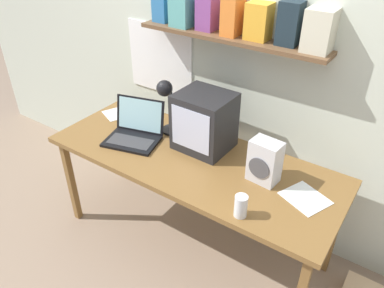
{
  "coord_description": "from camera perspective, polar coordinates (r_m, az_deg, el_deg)",
  "views": [
    {
      "loc": [
        1.1,
        -1.6,
        2.11
      ],
      "look_at": [
        0.0,
        0.0,
        0.85
      ],
      "focal_mm": 35.0,
      "sensor_mm": 36.0,
      "label": 1
    }
  ],
  "objects": [
    {
      "name": "ground_plane",
      "position": [
        2.87,
        0.0,
        -14.45
      ],
      "size": [
        12.0,
        12.0,
        0.0
      ],
      "primitive_type": "plane",
      "color": "gray"
    },
    {
      "name": "back_wall",
      "position": [
        2.5,
        6.61,
        13.97
      ],
      "size": [
        5.6,
        0.24,
        2.6
      ],
      "color": "beige",
      "rests_on": "ground_plane"
    },
    {
      "name": "corner_desk",
      "position": [
        2.4,
        0.0,
        -3.15
      ],
      "size": [
        1.9,
        0.74,
        0.75
      ],
      "color": "brown",
      "rests_on": "ground_plane"
    },
    {
      "name": "crt_monitor",
      "position": [
        2.38,
        1.87,
        3.44
      ],
      "size": [
        0.35,
        0.32,
        0.37
      ],
      "rotation": [
        0.0,
        0.0,
        -0.02
      ],
      "color": "#232326",
      "rests_on": "corner_desk"
    },
    {
      "name": "laptop",
      "position": [
        2.56,
        -8.63,
        2.19
      ],
      "size": [
        0.42,
        0.38,
        0.25
      ],
      "rotation": [
        0.0,
        0.0,
        0.26
      ],
      "color": "black",
      "rests_on": "corner_desk"
    },
    {
      "name": "desk_lamp",
      "position": [
        2.49,
        -3.9,
        6.97
      ],
      "size": [
        0.15,
        0.19,
        0.4
      ],
      "rotation": [
        0.0,
        0.0,
        -0.04
      ],
      "color": "black",
      "rests_on": "corner_desk"
    },
    {
      "name": "juice_glass",
      "position": [
        1.94,
        7.43,
        -9.49
      ],
      "size": [
        0.07,
        0.07,
        0.12
      ],
      "color": "white",
      "rests_on": "corner_desk"
    },
    {
      "name": "space_heater",
      "position": [
        2.15,
        11.01,
        -2.63
      ],
      "size": [
        0.18,
        0.14,
        0.26
      ],
      "rotation": [
        0.0,
        0.0,
        -0.09
      ],
      "color": "silver",
      "rests_on": "corner_desk"
    },
    {
      "name": "loose_paper_near_monitor",
      "position": [
        2.91,
        -11.59,
        4.5
      ],
      "size": [
        0.23,
        0.21,
        0.0
      ],
      "rotation": [
        0.0,
        0.0,
        -0.41
      ],
      "color": "white",
      "rests_on": "corner_desk"
    },
    {
      "name": "open_notebook",
      "position": [
        2.15,
        16.87,
        -7.89
      ],
      "size": [
        0.29,
        0.27,
        0.0
      ],
      "rotation": [
        0.0,
        0.0,
        -0.4
      ],
      "color": "white",
      "rests_on": "corner_desk"
    }
  ]
}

